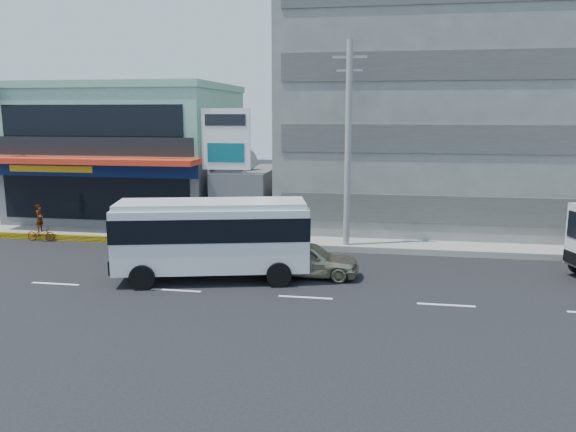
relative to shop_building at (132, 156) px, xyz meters
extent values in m
plane|color=black|center=(8.00, -13.95, -4.00)|extent=(120.00, 120.00, 0.00)
cube|color=gray|center=(13.00, -4.45, -3.85)|extent=(70.00, 5.00, 0.30)
cube|color=#4D4C51|center=(0.00, 0.05, -2.00)|extent=(12.00, 10.00, 4.00)
cube|color=#8ECAAA|center=(0.00, 0.05, 2.00)|extent=(12.00, 10.00, 4.00)
cube|color=red|center=(0.00, -5.75, 0.15)|extent=(12.40, 1.80, 0.30)
cube|color=#0A194C|center=(0.00, -5.00, -0.40)|extent=(12.00, 0.12, 0.80)
cube|color=black|center=(0.00, -4.97, -1.90)|extent=(11.00, 0.06, 2.60)
cube|color=gray|center=(18.00, 1.05, 3.00)|extent=(16.00, 12.00, 14.00)
cube|color=#4D4C51|center=(8.00, -1.95, -2.25)|extent=(3.00, 6.00, 3.50)
cylinder|color=slate|center=(8.00, -2.95, -0.42)|extent=(1.50, 1.50, 0.15)
cylinder|color=gray|center=(6.50, -4.75, -0.75)|extent=(0.16, 0.16, 6.50)
cylinder|color=gray|center=(8.50, -4.75, -0.75)|extent=(0.16, 0.16, 6.50)
cube|color=white|center=(7.50, -4.75, 1.30)|extent=(2.60, 0.18, 3.20)
cylinder|color=#999993|center=(14.00, -6.55, 1.00)|extent=(0.30, 0.30, 10.00)
cube|color=#999993|center=(14.00, -6.55, 5.20)|extent=(1.60, 0.12, 0.12)
cube|color=#999993|center=(14.00, -6.55, 4.60)|extent=(1.20, 0.10, 0.10)
cube|color=silver|center=(8.98, -12.28, -2.25)|extent=(7.97, 4.12, 2.50)
cube|color=black|center=(8.98, -12.28, -1.76)|extent=(8.04, 4.19, 0.93)
cube|color=silver|center=(8.98, -12.28, -0.89)|extent=(7.71, 3.86, 0.22)
cylinder|color=black|center=(6.72, -14.06, -3.51)|extent=(1.02, 0.53, 0.98)
cylinder|color=black|center=(6.16, -11.73, -3.51)|extent=(1.02, 0.53, 0.98)
cylinder|color=black|center=(11.80, -12.83, -3.51)|extent=(1.02, 0.53, 0.98)
cylinder|color=black|center=(11.24, -10.50, -3.51)|extent=(1.02, 0.53, 0.98)
imported|color=tan|center=(12.68, -11.23, -3.27)|extent=(4.28, 1.74, 1.46)
imported|color=#5A1F0C|center=(-2.00, -7.15, -3.60)|extent=(1.54, 0.59, 0.80)
imported|color=#66594C|center=(-2.00, -7.15, -2.78)|extent=(0.37, 0.55, 1.46)
camera|label=1|loc=(15.64, -33.45, 2.68)|focal=35.00mm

